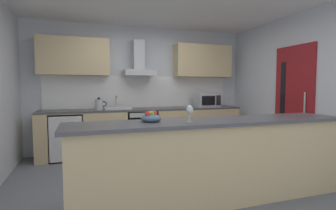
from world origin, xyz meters
TOP-DOWN VIEW (x-y plane):
  - ground at (0.00, 0.00)m, footprint 5.60×4.93m
  - wall_back at (0.00, 2.02)m, footprint 5.60×0.12m
  - wall_right at (2.36, 0.00)m, footprint 0.12×4.93m
  - backsplash_tile at (0.00, 1.95)m, footprint 3.91×0.02m
  - counter_back at (0.00, 1.64)m, footprint 4.05×0.60m
  - counter_island at (0.20, -0.85)m, footprint 3.31×0.64m
  - upper_cabinets at (-0.00, 1.79)m, footprint 4.00×0.32m
  - side_door at (2.29, 0.11)m, footprint 0.08×0.85m
  - oven at (-0.11, 1.62)m, footprint 0.60×0.62m
  - refrigerator at (-1.51, 1.61)m, footprint 0.58×0.60m
  - microwave at (1.36, 1.59)m, footprint 0.50×0.38m
  - sink at (-0.57, 1.63)m, footprint 0.50×0.40m
  - kettle at (-0.92, 1.58)m, footprint 0.29×0.15m
  - range_hood at (-0.11, 1.75)m, footprint 0.62×0.45m
  - wine_glass at (-0.13, -0.90)m, footprint 0.08×0.08m
  - fruit_bowl at (-0.53, -0.78)m, footprint 0.22×0.22m

SIDE VIEW (x-z plane):
  - ground at x=0.00m, z-range -0.02..0.00m
  - refrigerator at x=-1.51m, z-range 0.00..0.85m
  - counter_back at x=0.00m, z-range 0.00..0.90m
  - oven at x=-0.11m, z-range 0.06..0.86m
  - counter_island at x=0.20m, z-range 0.01..0.97m
  - sink at x=-0.57m, z-range 0.80..1.06m
  - fruit_bowl at x=-0.53m, z-range 0.94..1.07m
  - kettle at x=-0.92m, z-range 0.89..1.13m
  - side_door at x=2.29m, z-range 0.00..2.05m
  - microwave at x=1.36m, z-range 0.90..1.20m
  - wine_glass at x=-0.13m, z-range 0.99..1.17m
  - backsplash_tile at x=0.00m, z-range 0.90..1.56m
  - wall_back at x=0.00m, z-range 0.00..2.60m
  - wall_right at x=2.36m, z-range 0.00..2.60m
  - range_hood at x=-0.11m, z-range 1.43..2.15m
  - upper_cabinets at x=0.00m, z-range 1.56..2.26m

